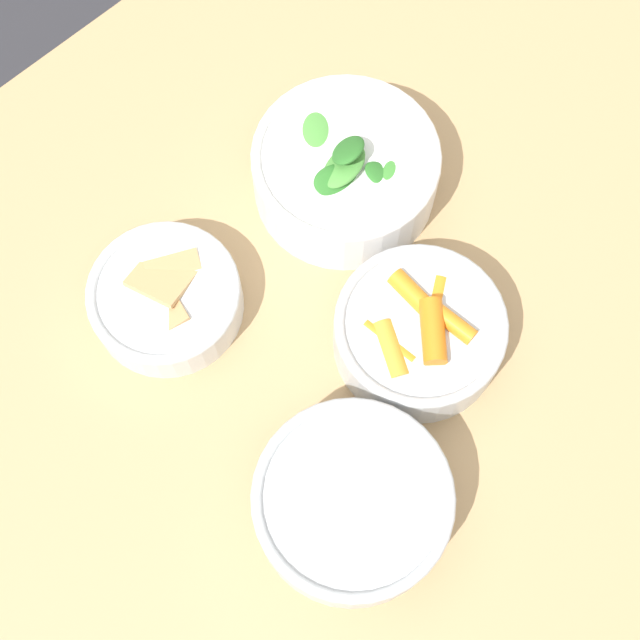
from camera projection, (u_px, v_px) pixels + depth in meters
name	position (u px, v px, depth m)	size (l,w,h in m)	color
ground_plane	(345.00, 455.00, 1.56)	(10.00, 10.00, 0.00)	#2D2D33
dining_table	(360.00, 331.00, 0.96)	(1.30, 0.88, 0.74)	tan
bowl_carrots	(420.00, 330.00, 0.82)	(0.16, 0.16, 0.07)	silver
bowl_greens	(346.00, 169.00, 0.87)	(0.18, 0.18, 0.10)	white
bowl_beans_hotdog	(352.00, 503.00, 0.76)	(0.17, 0.17, 0.07)	silver
bowl_cookies	(166.00, 297.00, 0.84)	(0.14, 0.14, 0.05)	silver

